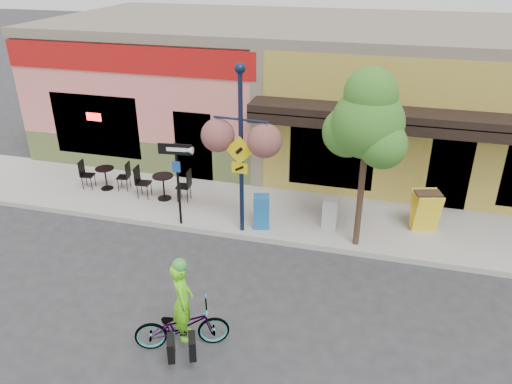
# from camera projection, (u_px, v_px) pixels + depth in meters

# --- Properties ---
(ground) EXTENTS (90.00, 90.00, 0.00)m
(ground) POSITION_uv_depth(u_px,v_px,m) (260.00, 254.00, 12.09)
(ground) COLOR #2D2D30
(ground) RESTS_ON ground
(sidewalk) EXTENTS (24.00, 3.00, 0.15)m
(sidewalk) POSITION_uv_depth(u_px,v_px,m) (278.00, 213.00, 13.79)
(sidewalk) COLOR #9E9B93
(sidewalk) RESTS_ON ground
(curb) EXTENTS (24.00, 0.12, 0.15)m
(curb) POSITION_uv_depth(u_px,v_px,m) (265.00, 239.00, 12.53)
(curb) COLOR #A8A59E
(curb) RESTS_ON ground
(building) EXTENTS (18.20, 8.20, 4.50)m
(building) POSITION_uv_depth(u_px,v_px,m) (314.00, 87.00, 17.61)
(building) COLOR #DF756E
(building) RESTS_ON ground
(bicycle) EXTENTS (1.83, 1.23, 0.91)m
(bicycle) POSITION_uv_depth(u_px,v_px,m) (182.00, 326.00, 9.10)
(bicycle) COLOR #982E0D
(bicycle) RESTS_ON ground
(cyclist_rider) EXTENTS (0.57, 0.67, 1.56)m
(cyclist_rider) POSITION_uv_depth(u_px,v_px,m) (183.00, 312.00, 8.95)
(cyclist_rider) COLOR #69ED19
(cyclist_rider) RESTS_ON ground
(lamp_post) EXTENTS (1.39, 0.63, 4.26)m
(lamp_post) POSITION_uv_depth(u_px,v_px,m) (241.00, 152.00, 11.90)
(lamp_post) COLOR #111C37
(lamp_post) RESTS_ON sidewalk
(one_way_sign) EXTENTS (0.88, 0.28, 2.24)m
(one_way_sign) POSITION_uv_depth(u_px,v_px,m) (178.00, 185.00, 12.64)
(one_way_sign) COLOR black
(one_way_sign) RESTS_ON sidewalk
(cafe_set_left) EXTENTS (1.56, 0.95, 0.88)m
(cafe_set_left) POSITION_uv_depth(u_px,v_px,m) (105.00, 175.00, 14.83)
(cafe_set_left) COLOR black
(cafe_set_left) RESTS_ON sidewalk
(cafe_set_right) EXTENTS (1.65, 0.93, 0.95)m
(cafe_set_right) POSITION_uv_depth(u_px,v_px,m) (163.00, 184.00, 14.21)
(cafe_set_right) COLOR black
(cafe_set_right) RESTS_ON sidewalk
(newspaper_box_blue) EXTENTS (0.48, 0.44, 0.90)m
(newspaper_box_blue) POSITION_uv_depth(u_px,v_px,m) (261.00, 212.00, 12.77)
(newspaper_box_blue) COLOR #1B64A5
(newspaper_box_blue) RESTS_ON sidewalk
(newspaper_box_grey) EXTENTS (0.39, 0.36, 0.80)m
(newspaper_box_grey) POSITION_uv_depth(u_px,v_px,m) (330.00, 213.00, 12.79)
(newspaper_box_grey) COLOR #B2B2B2
(newspaper_box_grey) RESTS_ON sidewalk
(street_tree) EXTENTS (2.09, 2.09, 4.36)m
(street_tree) POSITION_uv_depth(u_px,v_px,m) (364.00, 161.00, 11.28)
(street_tree) COLOR #3D7A26
(street_tree) RESTS_ON sidewalk
(sandwich_board) EXTENTS (0.74, 0.63, 1.06)m
(sandwich_board) POSITION_uv_depth(u_px,v_px,m) (428.00, 215.00, 12.44)
(sandwich_board) COLOR yellow
(sandwich_board) RESTS_ON sidewalk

